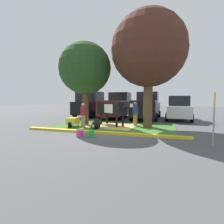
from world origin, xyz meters
The scene contains 18 objects.
ground_plane centered at (0.00, 0.00, 0.00)m, with size 80.00×80.00×0.00m, color #4C4C4F.
grass_island centered at (-0.47, 1.79, 0.01)m, with size 7.43×4.39×0.02m, color #386B28.
curb_yellow centered at (-0.47, -0.56, 0.06)m, with size 8.63×0.24×0.12m, color yellow.
hay_bedding centered at (-0.73, 1.93, 0.03)m, with size 3.20×2.40×0.04m, color tan.
shade_tree_left centered at (-2.53, 1.96, 3.76)m, with size 3.44×3.44×5.51m.
shade_tree_right centered at (1.58, 2.27, 4.72)m, with size 4.54×4.54×7.02m.
cow_holstein centered at (-0.65, 2.07, 1.13)m, with size 2.77×2.12×1.59m.
calf_lying centered at (-1.25, 0.80, 0.24)m, with size 0.66×1.33×0.48m.
person_handler centered at (0.77, 2.47, 0.84)m, with size 0.34×0.53×1.57m.
person_visitor_near centered at (-2.15, 0.92, 0.81)m, with size 0.34×0.47×1.51m.
wheelbarrow centered at (-2.87, 0.92, 0.39)m, with size 0.71×1.62×0.63m.
parking_sign centered at (4.41, -1.33, 1.40)m, with size 0.14×0.44×1.98m.
bucket_pink centered at (-1.07, -1.52, 0.16)m, with size 0.33×0.33×0.31m.
bucket_green centered at (-0.50, -1.43, 0.17)m, with size 0.28×0.28×0.32m.
suv_black centered at (-4.67, 7.33, 1.27)m, with size 2.16×4.62×2.52m.
pickup_truck_maroon centered at (-1.83, 7.24, 1.11)m, with size 2.27×5.42×2.42m.
pickup_truck_black centered at (0.91, 7.15, 1.11)m, with size 2.27×5.42×2.42m.
hatchback_white centered at (3.58, 7.00, 0.98)m, with size 2.06×4.42×2.02m.
Camera 1 is at (2.83, -8.57, 1.70)m, focal length 27.85 mm.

